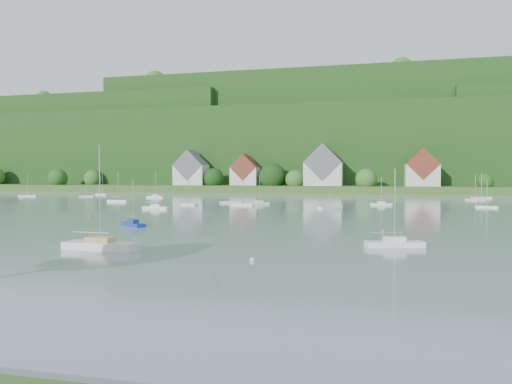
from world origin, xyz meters
TOP-DOWN VIEW (x-y plane):
  - far_shore_strip at (0.00, 200.00)m, footprint 600.00×60.00m
  - forested_ridge at (0.39, 268.57)m, footprint 620.00×181.22m
  - village_building_0 at (-55.00, 187.00)m, footprint 14.00×10.40m
  - village_building_1 at (-30.00, 189.00)m, footprint 12.00×9.36m
  - village_building_2 at (5.00, 188.00)m, footprint 16.00×11.44m
  - village_building_3 at (45.00, 186.00)m, footprint 13.00×10.40m
  - near_sailboat_1 at (-8.64, 44.19)m, footprint 4.80×3.86m
  - near_sailboat_2 at (-1.16, 23.35)m, footprint 7.76×2.67m
  - near_sailboat_3 at (27.11, 31.94)m, footprint 6.14×3.17m
  - mooring_buoy_1 at (14.91, 20.70)m, footprint 0.41×0.41m
  - mooring_buoy_2 at (26.32, 45.13)m, footprint 0.44×0.44m
  - mooring_buoy_3 at (-24.15, 57.33)m, footprint 0.51×0.51m
  - far_sailboat_cluster at (7.85, 113.52)m, footprint 198.46×69.50m

SIDE VIEW (x-z plane):
  - mooring_buoy_1 at x=14.91m, z-range -0.20..0.20m
  - mooring_buoy_2 at x=26.32m, z-range -0.22..0.22m
  - mooring_buoy_3 at x=-24.15m, z-range -0.25..0.25m
  - far_sailboat_cluster at x=7.85m, z-range -3.98..4.72m
  - near_sailboat_1 at x=-8.64m, z-range -2.89..3.68m
  - near_sailboat_3 at x=27.11m, z-range -3.56..4.43m
  - near_sailboat_2 at x=-1.16m, z-range -4.64..5.65m
  - far_shore_strip at x=0.00m, z-range 0.00..3.00m
  - village_building_1 at x=-30.00m, z-range 1.75..15.75m
  - village_building_3 at x=45.00m, z-range 1.68..17.18m
  - village_building_0 at x=-55.00m, z-range 1.51..17.51m
  - village_building_2 at x=5.00m, z-range 1.27..19.27m
  - forested_ridge at x=0.39m, z-range -12.06..57.83m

